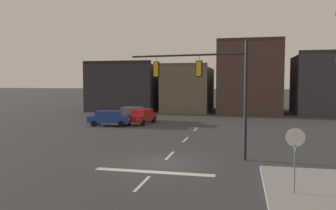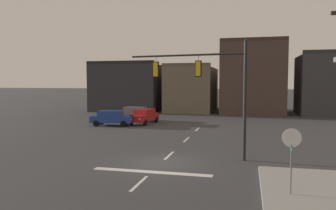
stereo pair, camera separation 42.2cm
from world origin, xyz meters
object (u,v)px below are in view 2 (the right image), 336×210
at_px(stop_sign, 292,145).
at_px(car_lot_farside, 112,118).
at_px(signal_mast_near_side, 210,81).
at_px(car_lot_nearside, 144,116).
at_px(car_lot_middle, 134,113).

distance_m(stop_sign, car_lot_farside, 24.78).
relative_size(signal_mast_near_side, car_lot_nearside, 1.62).
bearing_deg(car_lot_nearside, signal_mast_near_side, -58.96).
bearing_deg(car_lot_farside, signal_mast_near_side, -46.39).
bearing_deg(car_lot_middle, signal_mast_near_side, -57.82).
xyz_separation_m(stop_sign, car_lot_middle, (-15.32, 24.35, -1.29)).
height_order(stop_sign, car_lot_middle, stop_sign).
bearing_deg(stop_sign, car_lot_farside, 130.12).
xyz_separation_m(car_lot_nearside, car_lot_middle, (-2.23, 2.89, 0.00)).
distance_m(stop_sign, car_lot_middle, 28.80).
xyz_separation_m(signal_mast_near_side, car_lot_nearside, (-9.05, 15.04, -3.88)).
xyz_separation_m(signal_mast_near_side, stop_sign, (4.04, -6.42, -2.60)).
height_order(car_lot_nearside, car_lot_farside, same).
bearing_deg(stop_sign, car_lot_nearside, 121.38).
distance_m(signal_mast_near_side, car_lot_nearside, 17.97).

